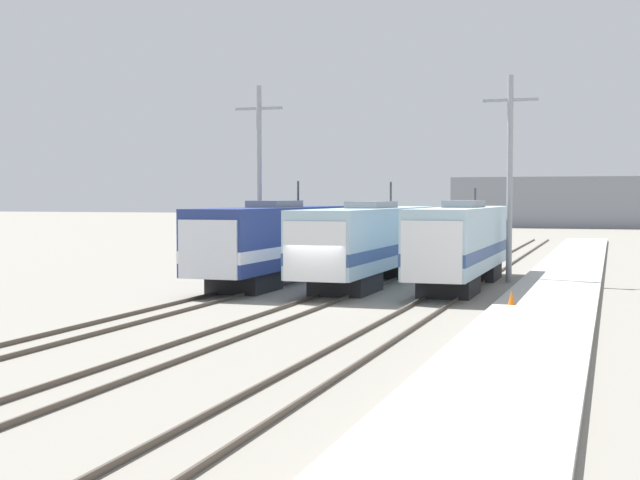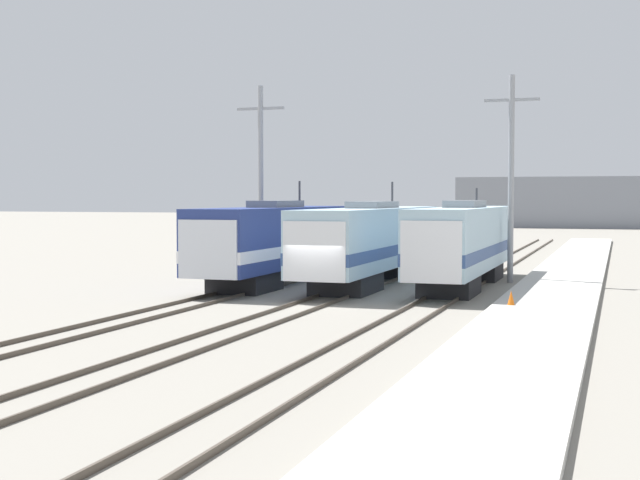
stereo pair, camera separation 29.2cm
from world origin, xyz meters
name	(u,v)px [view 1 (the left image)]	position (x,y,z in m)	size (l,w,h in m)	color
ground_plane	(318,303)	(0.00, 0.00, 0.00)	(400.00, 400.00, 0.00)	gray
rail_pair_far_left	(215,297)	(-4.80, 0.00, 0.07)	(1.51, 120.00, 0.15)	#4C4238
rail_pair_center	(318,301)	(0.00, 0.00, 0.07)	(1.51, 120.00, 0.15)	#4C4238
rail_pair_far_right	(429,306)	(4.80, 0.00, 0.07)	(1.51, 120.00, 0.15)	#4C4238
locomotive_far_left	(271,242)	(-4.80, 6.81, 2.24)	(3.08, 16.33, 5.43)	black
locomotive_center	(369,242)	(0.00, 8.36, 2.22)	(3.06, 18.79, 5.39)	#232326
locomotive_far_right	(462,243)	(4.80, 8.43, 2.24)	(2.85, 16.94, 5.02)	#232326
catenary_tower_left	(259,176)	(-7.58, 12.00, 5.75)	(2.89, 0.31, 10.95)	gray
catenary_tower_right	(510,174)	(6.70, 12.00, 5.75)	(2.89, 0.31, 10.95)	gray
platform	(544,309)	(9.40, 0.00, 0.13)	(4.00, 120.00, 0.26)	#B7B5AD
traffic_cone	(512,298)	(8.16, -0.18, 0.55)	(0.29, 0.29, 0.58)	orange
depot_building	(572,202)	(6.12, 101.85, 3.76)	(34.95, 9.11, 7.52)	gray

